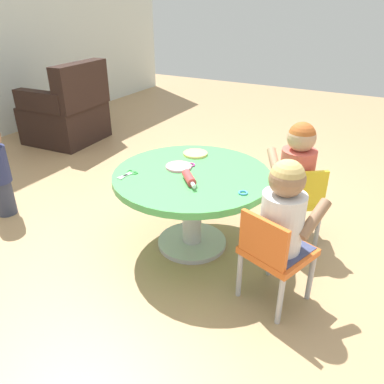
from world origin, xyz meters
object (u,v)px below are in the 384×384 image
object	(u,v)px
child_chair_right	(295,199)
seated_child_left	(284,210)
seated_child_right	(298,163)
craft_table	(192,190)
rolling_pin	(189,178)
armchair_dark	(68,113)
child_chair_left	(274,252)
craft_scissors	(129,174)

from	to	relation	value
child_chair_right	seated_child_left	bearing A→B (deg)	-173.10
seated_child_left	seated_child_right	distance (m)	0.61
craft_table	child_chair_right	bearing A→B (deg)	-56.89
child_chair_right	rolling_pin	world-z (taller)	rolling_pin
armchair_dark	child_chair_right	bearing A→B (deg)	-105.59
seated_child_left	child_chair_right	size ratio (longest dim) A/B	0.95
seated_child_left	rolling_pin	world-z (taller)	seated_child_left
child_chair_left	child_chair_right	world-z (taller)	same
seated_child_right	rolling_pin	xyz separation A→B (m)	(-0.50, 0.48, 0.00)
seated_child_left	craft_scissors	world-z (taller)	seated_child_left
craft_table	child_chair_left	world-z (taller)	child_chair_left
child_chair_right	rolling_pin	bearing A→B (deg)	133.23
child_chair_left	craft_scissors	world-z (taller)	child_chair_left
child_chair_left	rolling_pin	size ratio (longest dim) A/B	2.94
child_chair_right	armchair_dark	world-z (taller)	armchair_dark
seated_child_left	craft_scissors	xyz separation A→B (m)	(0.02, 0.93, -0.02)
rolling_pin	craft_scissors	xyz separation A→B (m)	(-0.08, 0.36, -0.02)
craft_table	child_chair_left	bearing A→B (deg)	-112.66
armchair_dark	craft_scissors	size ratio (longest dim) A/B	6.16
craft_scissors	seated_child_left	bearing A→B (deg)	-91.34
craft_table	seated_child_right	distance (m)	0.66
seated_child_left	seated_child_right	size ratio (longest dim) A/B	1.00
armchair_dark	rolling_pin	bearing A→B (deg)	-119.14
seated_child_right	craft_scissors	size ratio (longest dim) A/B	3.70
seated_child_right	craft_scissors	xyz separation A→B (m)	(-0.58, 0.84, -0.02)
child_chair_right	seated_child_right	distance (m)	0.23
child_chair_left	rolling_pin	bearing A→B (deg)	76.30
child_chair_right	rolling_pin	distance (m)	0.72
seated_child_left	armchair_dark	bearing A→B (deg)	64.46
rolling_pin	seated_child_right	bearing A→B (deg)	-43.50
craft_table	seated_child_right	xyz separation A→B (m)	(0.39, -0.52, 0.14)
craft_table	seated_child_left	size ratio (longest dim) A/B	1.84
rolling_pin	child_chair_right	bearing A→B (deg)	-46.77
craft_table	rolling_pin	size ratio (longest dim) A/B	5.15
child_chair_left	craft_scissors	xyz separation A→B (m)	(0.06, 0.91, 0.20)
seated_child_right	craft_scissors	bearing A→B (deg)	124.72
craft_table	craft_scissors	distance (m)	0.39
seated_child_left	rolling_pin	xyz separation A→B (m)	(0.10, 0.57, 0.00)
craft_table	armchair_dark	xyz separation A→B (m)	(1.11, 2.15, -0.09)
armchair_dark	craft_table	bearing A→B (deg)	-117.26
craft_table	rolling_pin	xyz separation A→B (m)	(-0.12, -0.04, 0.14)
craft_table	seated_child_right	bearing A→B (deg)	-53.37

